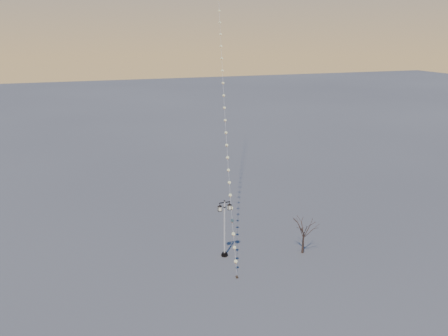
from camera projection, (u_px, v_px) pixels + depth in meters
name	position (u px, v px, depth m)	size (l,w,h in m)	color
ground	(249.00, 279.00, 32.72)	(300.00, 300.00, 0.00)	#4F4F4F
street_lamp	(225.00, 226.00, 35.19)	(1.30, 0.57, 5.11)	black
bare_tree	(304.00, 228.00, 35.83)	(2.06, 2.06, 3.42)	#35261E
kite_train	(224.00, 80.00, 42.42)	(7.79, 28.75, 27.53)	#312517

